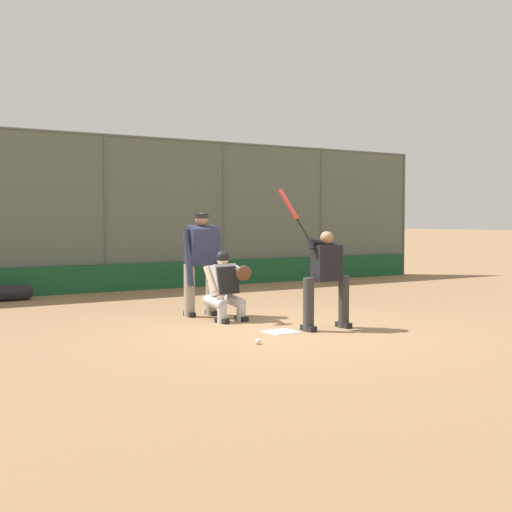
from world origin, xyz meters
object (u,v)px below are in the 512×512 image
Objects in this scene: batter_at_plate at (326,276)px; catcher_behind_plate at (226,285)px; umpire_home at (201,261)px; baseball_loose at (258,341)px.

catcher_behind_plate is at bearing -60.87° from batter_at_plate.
umpire_home reaches higher than baseball_loose.
umpire_home is 2.98m from baseball_loose.
baseball_loose is (0.72, 2.05, -0.55)m from catcher_behind_plate.
umpire_home is (0.86, -2.24, 0.14)m from batter_at_plate.
catcher_behind_plate reaches higher than baseball_loose.
baseball_loose is (1.52, 0.52, -0.75)m from batter_at_plate.
umpire_home is at bearing -103.54° from baseball_loose.
batter_at_plate is 1.84× the size of catcher_behind_plate.
umpire_home reaches higher than catcher_behind_plate.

